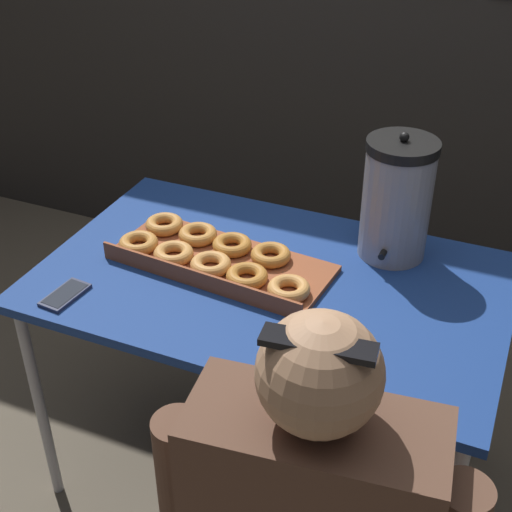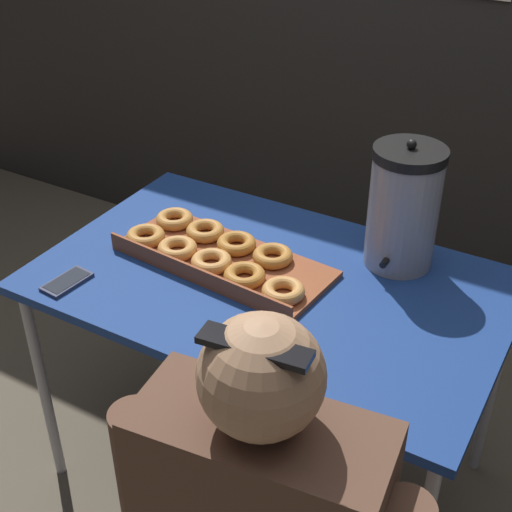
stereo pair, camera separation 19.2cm
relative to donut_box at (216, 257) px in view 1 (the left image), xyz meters
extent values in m
plane|color=brown|center=(0.17, 0.00, -0.78)|extent=(12.00, 12.00, 0.00)
cube|color=navy|center=(0.17, 0.00, -0.04)|extent=(1.26, 0.79, 0.03)
cylinder|color=#ADADB2|center=(-0.41, -0.35, -0.41)|extent=(0.03, 0.03, 0.73)
cylinder|color=#ADADB2|center=(-0.41, 0.34, -0.41)|extent=(0.03, 0.03, 0.73)
cylinder|color=#ADADB2|center=(0.75, 0.34, -0.41)|extent=(0.03, 0.03, 0.73)
cube|color=brown|center=(0.02, 0.01, -0.02)|extent=(0.64, 0.32, 0.02)
cube|color=brown|center=(0.00, -0.12, 0.01)|extent=(0.61, 0.06, 0.04)
torus|color=#C4813A|center=(-0.23, -0.03, 0.01)|extent=(0.16, 0.16, 0.03)
torus|color=#D08D46|center=(-0.11, -0.04, 0.01)|extent=(0.14, 0.14, 0.03)
torus|color=#D4914A|center=(0.01, -0.05, 0.01)|extent=(0.14, 0.14, 0.03)
torus|color=#B8762E|center=(0.12, -0.06, 0.01)|extent=(0.12, 0.12, 0.03)
torus|color=#D39149|center=(0.25, -0.07, 0.01)|extent=(0.13, 0.13, 0.03)
torus|color=#C8863E|center=(-0.21, 0.09, 0.01)|extent=(0.13, 0.13, 0.03)
torus|color=#C3813A|center=(-0.09, 0.08, 0.01)|extent=(0.14, 0.14, 0.03)
torus|color=#B7752D|center=(0.02, 0.06, 0.01)|extent=(0.16, 0.16, 0.03)
torus|color=#BB7932|center=(0.14, 0.06, 0.01)|extent=(0.16, 0.16, 0.03)
cylinder|color=#939399|center=(0.43, 0.25, 0.14)|extent=(0.19, 0.19, 0.32)
cylinder|color=black|center=(0.43, 0.25, 0.31)|extent=(0.20, 0.20, 0.03)
sphere|color=black|center=(0.43, 0.25, 0.33)|extent=(0.03, 0.03, 0.03)
cylinder|color=black|center=(0.43, 0.15, 0.03)|extent=(0.02, 0.05, 0.02)
cube|color=#2D334C|center=(-0.30, -0.29, -0.02)|extent=(0.08, 0.14, 0.01)
cube|color=#2D333D|center=(-0.30, -0.29, -0.01)|extent=(0.07, 0.12, 0.00)
sphere|color=tan|center=(0.52, -0.67, 0.31)|extent=(0.21, 0.21, 0.21)
cube|color=black|center=(0.52, -0.70, 0.39)|extent=(0.18, 0.06, 0.01)
cylinder|color=brown|center=(0.27, -0.70, -0.08)|extent=(0.10, 0.10, 0.43)
camera|label=1|loc=(0.76, -1.48, 1.08)|focal=50.00mm
camera|label=2|loc=(0.93, -1.40, 1.08)|focal=50.00mm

